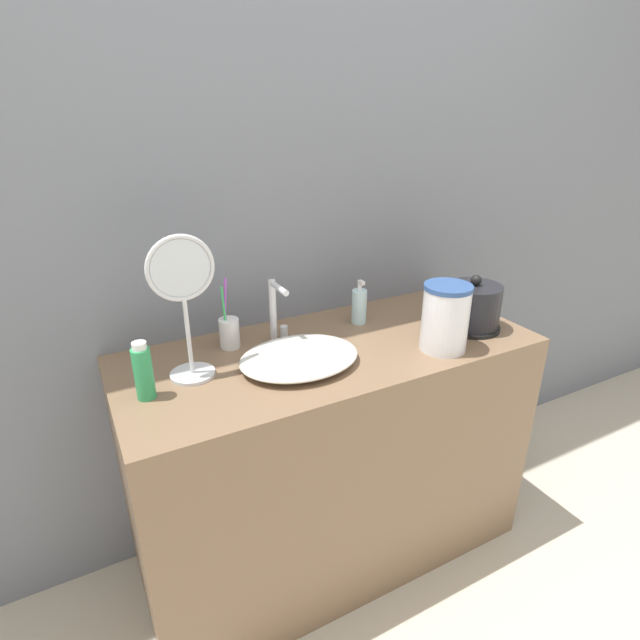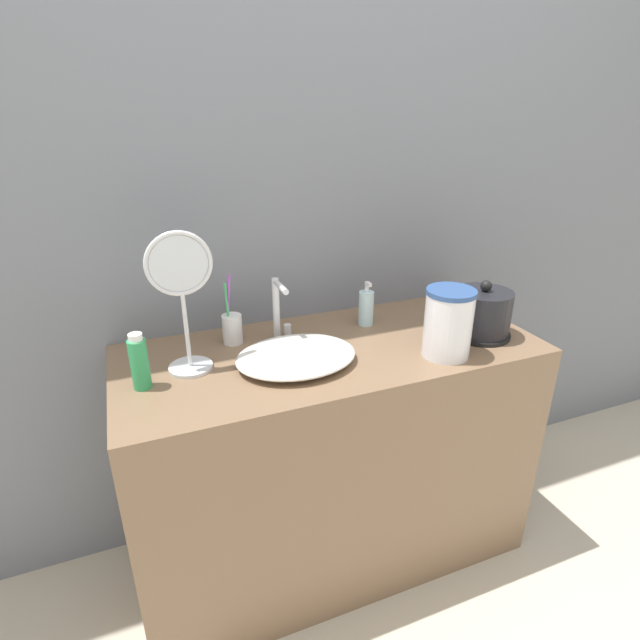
{
  "view_description": "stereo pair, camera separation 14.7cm",
  "coord_description": "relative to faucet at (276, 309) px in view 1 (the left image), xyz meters",
  "views": [
    {
      "loc": [
        -0.68,
        -0.92,
        1.49
      ],
      "look_at": [
        -0.04,
        0.27,
        0.91
      ],
      "focal_mm": 28.0,
      "sensor_mm": 36.0,
      "label": 1
    },
    {
      "loc": [
        -0.54,
        -0.98,
        1.49
      ],
      "look_at": [
        -0.04,
        0.27,
        0.91
      ],
      "focal_mm": 28.0,
      "sensor_mm": 36.0,
      "label": 2
    }
  ],
  "objects": [
    {
      "name": "toothbrush_cup",
      "position": [
        -0.14,
        0.03,
        -0.06
      ],
      "size": [
        0.06,
        0.06,
        0.22
      ],
      "color": "silver",
      "rests_on": "vanity_counter"
    },
    {
      "name": "ground_plane",
      "position": [
        0.13,
        -0.4,
        -0.92
      ],
      "size": [
        12.0,
        12.0,
        0.0
      ],
      "primitive_type": "plane",
      "color": "#BCB29E"
    },
    {
      "name": "water_pitcher",
      "position": [
        0.42,
        -0.29,
        -0.01
      ],
      "size": [
        0.14,
        0.14,
        0.21
      ],
      "color": "silver",
      "rests_on": "vanity_counter"
    },
    {
      "name": "vanity_mirror",
      "position": [
        -0.29,
        -0.09,
        0.12
      ],
      "size": [
        0.18,
        0.12,
        0.4
      ],
      "color": "silver",
      "rests_on": "vanity_counter"
    },
    {
      "name": "wall_back",
      "position": [
        0.13,
        0.17,
        0.38
      ],
      "size": [
        6.0,
        0.04,
        2.6
      ],
      "color": "slate",
      "rests_on": "ground_plane"
    },
    {
      "name": "sink_basin",
      "position": [
        -0.01,
        -0.17,
        -0.08
      ],
      "size": [
        0.35,
        0.28,
        0.05
      ],
      "color": "silver",
      "rests_on": "vanity_counter"
    },
    {
      "name": "shampoo_bottle",
      "position": [
        -0.43,
        -0.15,
        -0.03
      ],
      "size": [
        0.05,
        0.05,
        0.16
      ],
      "color": "#2D9956",
      "rests_on": "vanity_counter"
    },
    {
      "name": "vanity_counter",
      "position": [
        0.13,
        -0.12,
        -0.51
      ],
      "size": [
        1.29,
        0.55,
        0.81
      ],
      "color": "brown",
      "rests_on": "ground_plane"
    },
    {
      "name": "electric_kettle",
      "position": [
        0.61,
        -0.21,
        -0.04
      ],
      "size": [
        0.19,
        0.19,
        0.19
      ],
      "color": "black",
      "rests_on": "vanity_counter"
    },
    {
      "name": "faucet",
      "position": [
        0.0,
        0.0,
        0.0
      ],
      "size": [
        0.06,
        0.12,
        0.2
      ],
      "color": "silver",
      "rests_on": "vanity_counter"
    },
    {
      "name": "lotion_bottle",
      "position": [
        0.31,
        0.0,
        -0.05
      ],
      "size": [
        0.05,
        0.05,
        0.15
      ],
      "color": "silver",
      "rests_on": "vanity_counter"
    }
  ]
}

